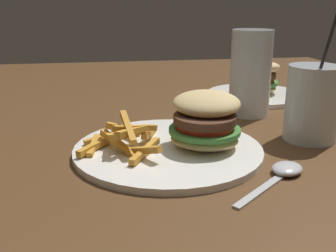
{
  "coord_description": "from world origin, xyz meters",
  "views": [
    {
      "loc": [
        -0.16,
        -0.78,
        0.93
      ],
      "look_at": [
        -0.07,
        -0.23,
        0.76
      ],
      "focal_mm": 42.0,
      "sensor_mm": 36.0,
      "label": 1
    }
  ],
  "objects_px": {
    "beer_glass": "(250,75)",
    "spoon": "(284,171)",
    "juice_glass": "(312,106)",
    "meal_plate_far": "(256,85)",
    "meal_plate_near": "(182,137)"
  },
  "relations": [
    {
      "from": "beer_glass",
      "to": "juice_glass",
      "type": "bearing_deg",
      "value": -73.74
    },
    {
      "from": "meal_plate_near",
      "to": "juice_glass",
      "type": "xyz_separation_m",
      "value": [
        0.22,
        0.02,
        0.03
      ]
    },
    {
      "from": "spoon",
      "to": "meal_plate_far",
      "type": "xyz_separation_m",
      "value": [
        0.12,
        0.42,
        0.02
      ]
    },
    {
      "from": "beer_glass",
      "to": "spoon",
      "type": "relative_size",
      "value": 1.27
    },
    {
      "from": "meal_plate_near",
      "to": "spoon",
      "type": "height_order",
      "value": "meal_plate_near"
    },
    {
      "from": "beer_glass",
      "to": "spoon",
      "type": "height_order",
      "value": "beer_glass"
    },
    {
      "from": "meal_plate_near",
      "to": "meal_plate_far",
      "type": "bearing_deg",
      "value": 53.21
    },
    {
      "from": "spoon",
      "to": "meal_plate_far",
      "type": "height_order",
      "value": "meal_plate_far"
    },
    {
      "from": "juice_glass",
      "to": "beer_glass",
      "type": "bearing_deg",
      "value": 106.26
    },
    {
      "from": "beer_glass",
      "to": "spoon",
      "type": "bearing_deg",
      "value": -100.92
    },
    {
      "from": "beer_glass",
      "to": "spoon",
      "type": "xyz_separation_m",
      "value": [
        -0.06,
        -0.29,
        -0.07
      ]
    },
    {
      "from": "juice_glass",
      "to": "meal_plate_far",
      "type": "height_order",
      "value": "juice_glass"
    },
    {
      "from": "juice_glass",
      "to": "spoon",
      "type": "xyz_separation_m",
      "value": [
        -0.1,
        -0.13,
        -0.05
      ]
    },
    {
      "from": "beer_glass",
      "to": "meal_plate_far",
      "type": "xyz_separation_m",
      "value": [
        0.07,
        0.14,
        -0.05
      ]
    },
    {
      "from": "meal_plate_near",
      "to": "beer_glass",
      "type": "distance_m",
      "value": 0.26
    }
  ]
}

